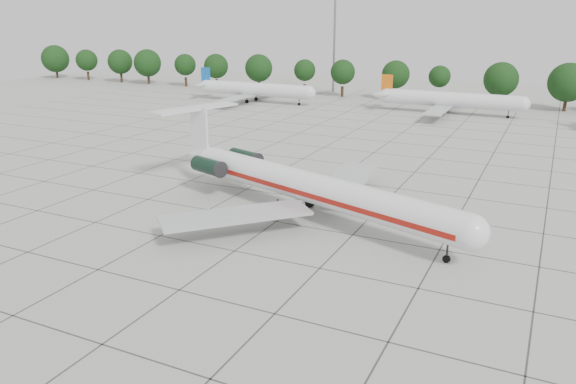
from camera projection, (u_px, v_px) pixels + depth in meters
name	position (u px, v px, depth m)	size (l,w,h in m)	color
ground	(276.00, 222.00, 55.52)	(260.00, 260.00, 0.00)	#A5A69F
apron_joints	(332.00, 182.00, 68.39)	(170.00, 170.00, 0.02)	#383838
main_airliner	(298.00, 184.00, 56.69)	(38.26, 29.19, 9.18)	silver
ground_crew	(475.00, 242.00, 48.35)	(0.63, 0.41, 1.73)	gold
bg_airliner_b	(254.00, 90.00, 129.25)	(28.24, 27.20, 7.40)	silver
bg_airliner_c	(450.00, 100.00, 113.85)	(28.24, 27.20, 7.40)	silver
tree_line	(396.00, 75.00, 131.47)	(249.86, 8.44, 10.22)	#332114
floodlight_mast	(334.00, 36.00, 142.53)	(1.60, 1.60, 25.45)	slate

